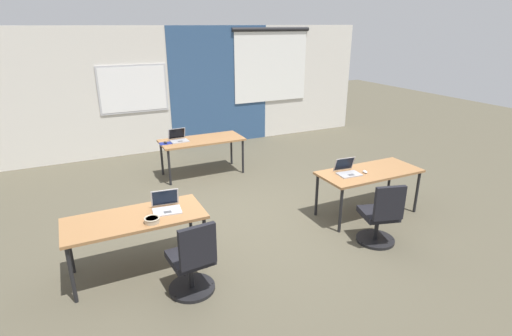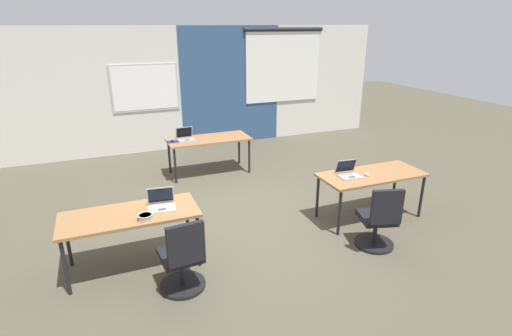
% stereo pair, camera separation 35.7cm
% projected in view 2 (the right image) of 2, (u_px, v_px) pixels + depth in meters
% --- Properties ---
extents(ground_plane, '(24.00, 24.00, 0.00)m').
position_uv_depth(ground_plane, '(249.00, 220.00, 6.05)').
color(ground_plane, '#4C4738').
extents(back_wall_assembly, '(10.00, 0.27, 2.80)m').
position_uv_depth(back_wall_assembly, '(186.00, 88.00, 9.23)').
color(back_wall_assembly, silver).
rests_on(back_wall_assembly, ground).
extents(desk_near_left, '(1.60, 0.70, 0.72)m').
position_uv_depth(desk_near_left, '(130.00, 218.00, 4.68)').
color(desk_near_left, olive).
rests_on(desk_near_left, ground).
extents(desk_near_right, '(1.60, 0.70, 0.72)m').
position_uv_depth(desk_near_right, '(372.00, 177.00, 5.92)').
color(desk_near_right, olive).
rests_on(desk_near_right, ground).
extents(desk_far_center, '(1.60, 0.70, 0.72)m').
position_uv_depth(desk_far_center, '(209.00, 141.00, 7.73)').
color(desk_far_center, olive).
rests_on(desk_far_center, ground).
extents(laptop_near_left_inner, '(0.36, 0.32, 0.23)m').
position_uv_depth(laptop_near_left_inner, '(161.00, 204.00, 4.80)').
color(laptop_near_left_inner, '#B7B7BC').
rests_on(laptop_near_left_inner, desk_near_left).
extents(chair_near_left_inner, '(0.52, 0.56, 0.92)m').
position_uv_depth(chair_near_left_inner, '(183.00, 261.00, 4.33)').
color(chair_near_left_inner, black).
rests_on(chair_near_left_inner, ground).
extents(laptop_far_left, '(0.34, 0.30, 0.23)m').
position_uv_depth(laptop_far_left, '(186.00, 137.00, 7.61)').
color(laptop_far_left, '#9E9EA3').
rests_on(laptop_far_left, desk_far_center).
extents(mousepad_far_left, '(0.22, 0.19, 0.00)m').
position_uv_depth(mousepad_far_left, '(172.00, 142.00, 7.48)').
color(mousepad_far_left, navy).
rests_on(mousepad_far_left, desk_far_center).
extents(mouse_far_left, '(0.07, 0.11, 0.03)m').
position_uv_depth(mouse_far_left, '(172.00, 141.00, 7.47)').
color(mouse_far_left, black).
rests_on(mouse_far_left, mousepad_far_left).
extents(laptop_near_right_inner, '(0.35, 0.33, 0.23)m').
position_uv_depth(laptop_near_right_inner, '(349.00, 173.00, 5.80)').
color(laptop_near_right_inner, '#9E9EA3').
rests_on(laptop_near_right_inner, desk_near_right).
extents(mouse_near_right_inner, '(0.08, 0.11, 0.03)m').
position_uv_depth(mouse_near_right_inner, '(367.00, 174.00, 5.82)').
color(mouse_near_right_inner, silver).
rests_on(mouse_near_right_inner, desk_near_right).
extents(chair_near_right_inner, '(0.54, 0.60, 0.92)m').
position_uv_depth(chair_near_right_inner, '(379.00, 223.00, 5.17)').
color(chair_near_right_inner, black).
rests_on(chair_near_right_inner, ground).
extents(snack_bowl, '(0.18, 0.18, 0.06)m').
position_uv_depth(snack_bowl, '(145.00, 216.00, 4.51)').
color(snack_bowl, tan).
rests_on(snack_bowl, desk_near_left).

